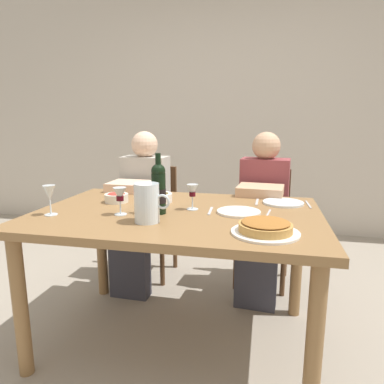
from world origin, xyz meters
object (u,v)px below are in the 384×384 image
object	(u,v)px
dinner_plate_left_setting	(239,212)
diner_left	(140,205)
dining_table	(177,228)
chair_right	(264,218)
dinner_plate_right_setting	(283,203)
wine_glass_centre	(49,194)
olive_bowl	(158,197)
wine_glass_right_diner	(120,196)
baked_tart	(265,227)
salad_bowl	(116,197)
wine_glass_left_diner	(192,192)
chair_left	(152,213)
water_pitcher	(147,205)
diner_right	(262,210)
wine_bottle	(159,189)

from	to	relation	value
dinner_plate_left_setting	diner_left	size ratio (longest dim) A/B	0.20
dining_table	chair_right	size ratio (longest dim) A/B	1.72
dinner_plate_right_setting	wine_glass_centre	bearing A→B (deg)	-156.57
dining_table	olive_bowl	bearing A→B (deg)	131.03
olive_bowl	dinner_plate_right_setting	world-z (taller)	olive_bowl
olive_bowl	wine_glass_right_diner	xyz separation A→B (m)	(-0.10, -0.32, 0.07)
wine_glass_centre	baked_tart	bearing A→B (deg)	-4.07
salad_bowl	baked_tart	bearing A→B (deg)	-25.67
wine_glass_left_diner	wine_glass_centre	xyz separation A→B (m)	(-0.68, -0.26, 0.01)
wine_glass_right_diner	wine_glass_centre	distance (m)	0.36
dinner_plate_left_setting	dinner_plate_right_setting	bearing A→B (deg)	48.23
dinner_plate_right_setting	olive_bowl	bearing A→B (deg)	-171.27
dinner_plate_right_setting	chair_left	size ratio (longest dim) A/B	0.27
wine_glass_left_diner	wine_glass_centre	world-z (taller)	wine_glass_centre
chair_right	wine_glass_right_diner	bearing A→B (deg)	60.56
wine_glass_left_diner	chair_right	size ratio (longest dim) A/B	0.16
wine_glass_centre	chair_right	size ratio (longest dim) A/B	0.18
dining_table	water_pitcher	world-z (taller)	water_pitcher
wine_glass_centre	diner_left	xyz separation A→B (m)	(0.16, 0.85, -0.25)
olive_bowl	wine_glass_left_diner	world-z (taller)	wine_glass_left_diner
wine_glass_left_diner	dinner_plate_left_setting	bearing A→B (deg)	-4.66
dinner_plate_right_setting	diner_right	distance (m)	0.43
dining_table	water_pitcher	size ratio (longest dim) A/B	8.06
dinner_plate_right_setting	salad_bowl	bearing A→B (deg)	-170.16
chair_right	dining_table	bearing A→B (deg)	68.87
wine_bottle	dinner_plate_left_setting	xyz separation A→B (m)	(0.41, 0.10, -0.13)
wine_glass_centre	wine_glass_left_diner	bearing A→B (deg)	21.11
wine_glass_right_diner	diner_left	bearing A→B (deg)	103.57
dining_table	dinner_plate_right_setting	bearing A→B (deg)	28.43
wine_glass_left_diner	diner_right	distance (m)	0.76
water_pitcher	dinner_plate_right_setting	xyz separation A→B (m)	(0.65, 0.52, -0.08)
dining_table	diner_left	bearing A→B (deg)	124.97
wine_bottle	chair_left	world-z (taller)	wine_bottle
olive_bowl	diner_right	xyz separation A→B (m)	(0.61, 0.49, -0.18)
diner_left	chair_right	xyz separation A→B (m)	(0.91, 0.27, -0.12)
dinner_plate_right_setting	chair_left	distance (m)	1.19
wine_bottle	salad_bowl	distance (m)	0.39
wine_bottle	wine_glass_centre	bearing A→B (deg)	-164.53
wine_glass_centre	dinner_plate_left_setting	size ratio (longest dim) A/B	0.68
water_pitcher	wine_glass_right_diner	size ratio (longest dim) A/B	1.31
wine_glass_right_diner	salad_bowl	bearing A→B (deg)	118.28
wine_glass_left_diner	diner_left	size ratio (longest dim) A/B	0.12
wine_glass_right_diner	dinner_plate_right_setting	world-z (taller)	wine_glass_right_diner
diner_right	chair_right	bearing A→B (deg)	-89.10
dining_table	diner_left	size ratio (longest dim) A/B	1.29
wine_bottle	wine_glass_right_diner	distance (m)	0.20
wine_glass_right_diner	diner_left	size ratio (longest dim) A/B	0.12
water_pitcher	diner_left	distance (m)	0.97
chair_right	dinner_plate_right_setting	bearing A→B (deg)	104.75
water_pitcher	wine_glass_right_diner	world-z (taller)	water_pitcher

